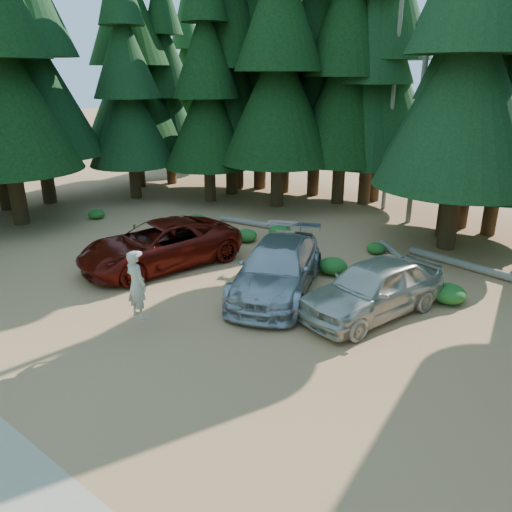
# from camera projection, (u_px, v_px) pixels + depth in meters

# --- Properties ---
(ground) EXTENTS (160.00, 160.00, 0.00)m
(ground) POSITION_uv_depth(u_px,v_px,m) (172.00, 332.00, 13.93)
(ground) COLOR #B0774B
(ground) RESTS_ON ground
(forest_belt_north) EXTENTS (36.00, 7.00, 22.00)m
(forest_belt_north) POSITION_uv_depth(u_px,v_px,m) (396.00, 217.00, 24.92)
(forest_belt_north) COLOR black
(forest_belt_north) RESTS_ON ground
(forest_belt_west) EXTENTS (6.00, 22.00, 22.00)m
(forest_belt_west) POSITION_uv_depth(u_px,v_px,m) (27.00, 211.00, 25.93)
(forest_belt_west) COLOR black
(forest_belt_west) RESTS_ON ground
(snag_front) EXTENTS (0.24, 0.24, 12.00)m
(snag_front) POSITION_uv_depth(u_px,v_px,m) (422.00, 92.00, 21.99)
(snag_front) COLOR #71665A
(snag_front) RESTS_ON ground
(snag_back) EXTENTS (0.20, 0.20, 10.00)m
(snag_back) POSITION_uv_depth(u_px,v_px,m) (392.00, 111.00, 24.61)
(snag_back) COLOR #71665A
(snag_back) RESTS_ON ground
(red_pickup) EXTENTS (4.07, 6.49, 1.67)m
(red_pickup) POSITION_uv_depth(u_px,v_px,m) (160.00, 244.00, 18.42)
(red_pickup) COLOR #5D0E08
(red_pickup) RESTS_ON ground
(silver_minivan_center) EXTENTS (4.38, 6.16, 1.66)m
(silver_minivan_center) POSITION_uv_depth(u_px,v_px,m) (277.00, 268.00, 16.24)
(silver_minivan_center) COLOR #A8ABB1
(silver_minivan_center) RESTS_ON ground
(silver_minivan_right) EXTENTS (3.17, 5.28, 1.68)m
(silver_minivan_right) POSITION_uv_depth(u_px,v_px,m) (373.00, 288.00, 14.72)
(silver_minivan_right) COLOR beige
(silver_minivan_right) RESTS_ON ground
(frisbee_player) EXTENTS (0.74, 0.51, 1.95)m
(frisbee_player) POSITION_uv_depth(u_px,v_px,m) (136.00, 284.00, 13.52)
(frisbee_player) COLOR beige
(frisbee_player) RESTS_ON ground
(log_left) EXTENTS (3.63, 0.84, 0.26)m
(log_left) POSITION_uv_depth(u_px,v_px,m) (254.00, 223.00, 23.42)
(log_left) COLOR #71665A
(log_left) RESTS_ON ground
(log_mid) EXTENTS (2.38, 2.27, 0.25)m
(log_mid) POSITION_uv_depth(u_px,v_px,m) (397.00, 255.00, 19.47)
(log_mid) COLOR #71665A
(log_mid) RESTS_ON ground
(log_right) EXTENTS (4.74, 1.02, 0.30)m
(log_right) POSITION_uv_depth(u_px,v_px,m) (469.00, 266.00, 18.26)
(log_right) COLOR #71665A
(log_right) RESTS_ON ground
(shrub_far_left) EXTENTS (1.09, 1.09, 0.60)m
(shrub_far_left) POSITION_uv_depth(u_px,v_px,m) (196.00, 221.00, 23.19)
(shrub_far_left) COLOR #20661E
(shrub_far_left) RESTS_ON ground
(shrub_left) EXTENTS (0.94, 0.94, 0.51)m
(shrub_left) POSITION_uv_depth(u_px,v_px,m) (246.00, 235.00, 21.30)
(shrub_left) COLOR #20661E
(shrub_left) RESTS_ON ground
(shrub_center_left) EXTENTS (0.98, 0.98, 0.54)m
(shrub_center_left) POSITION_uv_depth(u_px,v_px,m) (280.00, 231.00, 21.82)
(shrub_center_left) COLOR #20661E
(shrub_center_left) RESTS_ON ground
(shrub_center_right) EXTENTS (0.76, 0.76, 0.42)m
(shrub_center_right) POSITION_uv_depth(u_px,v_px,m) (376.00, 248.00, 19.90)
(shrub_center_right) COLOR #20661E
(shrub_center_right) RESTS_ON ground
(shrub_right) EXTENTS (1.04, 1.04, 0.57)m
(shrub_right) POSITION_uv_depth(u_px,v_px,m) (333.00, 266.00, 17.89)
(shrub_right) COLOR #20661E
(shrub_right) RESTS_ON ground
(shrub_far_right) EXTENTS (1.07, 1.07, 0.59)m
(shrub_far_right) POSITION_uv_depth(u_px,v_px,m) (448.00, 294.00, 15.65)
(shrub_far_right) COLOR #20661E
(shrub_far_right) RESTS_ON ground
(shrub_edge_west) EXTENTS (0.81, 0.81, 0.45)m
(shrub_edge_west) POSITION_uv_depth(u_px,v_px,m) (96.00, 214.00, 24.61)
(shrub_edge_west) COLOR #20661E
(shrub_edge_west) RESTS_ON ground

